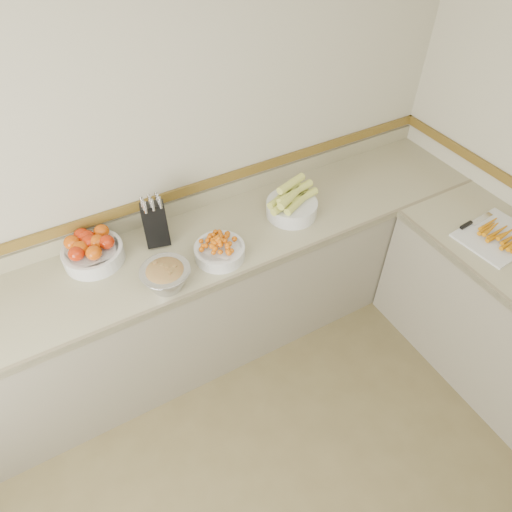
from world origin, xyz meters
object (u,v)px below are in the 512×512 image
knife_block (155,223)px  cherry_tomato_bowl (219,249)px  tomato_bowl (92,250)px  corn_bowl (292,204)px  rhubarb_bowl (166,276)px  cutting_board (498,236)px

knife_block → cherry_tomato_bowl: size_ratio=1.14×
tomato_bowl → cherry_tomato_bowl: size_ratio=1.17×
tomato_bowl → corn_bowl: size_ratio=0.95×
knife_block → corn_bowl: knife_block is taller
tomato_bowl → corn_bowl: 1.17m
cherry_tomato_bowl → knife_block: bearing=130.7°
rhubarb_bowl → cutting_board: size_ratio=0.57×
corn_bowl → rhubarb_bowl: 0.89m
tomato_bowl → cutting_board: tomato_bowl is taller
knife_block → cutting_board: bearing=-28.8°
tomato_bowl → cutting_board: bearing=-24.9°
corn_bowl → rhubarb_bowl: (-0.87, -0.18, -0.00)m
corn_bowl → rhubarb_bowl: size_ratio=1.32×
cherry_tomato_bowl → rhubarb_bowl: 0.34m
tomato_bowl → cherry_tomato_bowl: bearing=-27.1°
cherry_tomato_bowl → rhubarb_bowl: size_ratio=1.08×
cherry_tomato_bowl → rhubarb_bowl: (-0.33, -0.06, 0.02)m
tomato_bowl → corn_bowl: bearing=-9.6°
tomato_bowl → cherry_tomato_bowl: tomato_bowl is taller
knife_block → rhubarb_bowl: size_ratio=1.22×
cherry_tomato_bowl → corn_bowl: bearing=12.2°
knife_block → cutting_board: knife_block is taller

